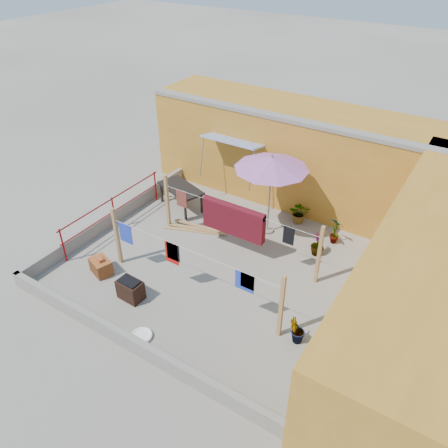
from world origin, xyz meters
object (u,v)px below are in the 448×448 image
at_px(brazier, 130,289).
at_px(water_jug_a, 360,276).
at_px(outdoor_table, 181,189).
at_px(white_basin, 142,336).
at_px(patio_umbrella, 272,164).
at_px(green_hose, 385,249).
at_px(water_jug_b, 372,271).
at_px(plant_back_a, 300,213).
at_px(brick_stack, 101,266).

xyz_separation_m(brazier, water_jug_a, (4.74, 3.81, -0.14)).
relative_size(outdoor_table, white_basin, 3.57).
distance_m(patio_umbrella, water_jug_a, 3.94).
relative_size(brazier, green_hose, 1.19).
bearing_deg(water_jug_a, water_jug_b, 58.23).
xyz_separation_m(white_basin, plant_back_a, (1.08, 6.40, 0.32)).
xyz_separation_m(brick_stack, white_basin, (2.47, -1.17, -0.18)).
distance_m(brick_stack, plant_back_a, 6.32).
relative_size(brick_stack, plant_back_a, 0.98).
distance_m(white_basin, plant_back_a, 6.49).
bearing_deg(outdoor_table, plant_back_a, 19.06).
xyz_separation_m(patio_umbrella, outdoor_table, (-3.14, -0.30, -1.66)).
distance_m(water_jug_a, green_hose, 1.73).
xyz_separation_m(outdoor_table, brazier, (1.57, -4.23, -0.41)).
relative_size(water_jug_a, green_hose, 0.57).
relative_size(outdoor_table, green_hose, 3.27).
bearing_deg(brazier, plant_back_a, 68.44).
relative_size(water_jug_b, plant_back_a, 0.52).
relative_size(green_hose, plant_back_a, 0.77).
bearing_deg(outdoor_table, white_basin, -62.30).
bearing_deg(brick_stack, green_hose, 39.60).
bearing_deg(plant_back_a, brazier, -111.56).
distance_m(brick_stack, brazier, 1.40).
height_order(brick_stack, brazier, brazier).
xyz_separation_m(water_jug_b, green_hose, (0.00, 1.37, -0.13)).
distance_m(patio_umbrella, plant_back_a, 2.31).
xyz_separation_m(patio_umbrella, white_basin, (-0.46, -5.39, -2.31)).
bearing_deg(patio_umbrella, white_basin, -94.86).
distance_m(outdoor_table, white_basin, 5.79).
height_order(brazier, water_jug_b, brazier).
relative_size(brazier, plant_back_a, 0.91).
xyz_separation_m(patio_umbrella, water_jug_a, (3.18, -0.72, -2.21)).
height_order(brick_stack, water_jug_b, brick_stack).
bearing_deg(water_jug_b, water_jug_a, -121.77).
relative_size(brazier, water_jug_b, 1.76).
xyz_separation_m(patio_umbrella, brick_stack, (-2.93, -4.23, -2.13)).
height_order(outdoor_table, water_jug_b, outdoor_table).
bearing_deg(plant_back_a, brick_stack, -124.16).
relative_size(outdoor_table, water_jug_b, 4.84).
height_order(brick_stack, water_jug_a, brick_stack).
relative_size(outdoor_table, plant_back_a, 2.51).
bearing_deg(water_jug_a, brazier, -141.24).
distance_m(white_basin, water_jug_a, 5.93).
height_order(patio_umbrella, outdoor_table, patio_umbrella).
xyz_separation_m(brick_stack, water_jug_b, (6.32, 3.85, -0.06)).
bearing_deg(green_hose, brazier, -131.88).
height_order(outdoor_table, plant_back_a, outdoor_table).
xyz_separation_m(brazier, plant_back_a, (2.18, 5.53, 0.08)).
bearing_deg(white_basin, plant_back_a, 80.41).
distance_m(patio_umbrella, green_hose, 4.23).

